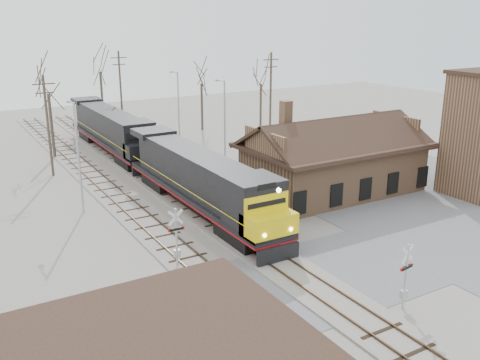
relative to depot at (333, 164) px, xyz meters
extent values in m
plane|color=gray|center=(-11.99, -12.00, -2.41)|extent=(140.00, 140.00, 0.00)
cube|color=#5B5B5F|center=(-11.99, -12.00, -2.39)|extent=(60.00, 9.00, 0.03)
cube|color=#5B5B5F|center=(6.01, -8.00, -2.39)|extent=(22.00, 26.00, 0.03)
cube|color=gray|center=(-11.99, 3.00, -2.35)|extent=(3.40, 90.00, 0.12)
cube|color=#473323|center=(-12.71, 3.00, -2.24)|extent=(0.08, 90.00, 0.14)
cube|color=#473323|center=(-11.27, 3.00, -2.24)|extent=(0.08, 90.00, 0.14)
cube|color=gray|center=(-16.49, 3.00, -2.35)|extent=(3.40, 90.00, 0.12)
cube|color=#473323|center=(-17.21, 3.00, -2.24)|extent=(0.08, 90.00, 0.14)
cube|color=#473323|center=(-15.77, 3.00, -2.24)|extent=(0.08, 90.00, 0.14)
cube|color=#8D6649|center=(0.01, 0.00, -0.41)|extent=(14.00, 8.00, 4.00)
cube|color=black|center=(0.01, 0.00, 1.69)|extent=(15.20, 9.20, 0.30)
cube|color=black|center=(0.01, -2.30, 2.69)|extent=(15.00, 4.71, 2.66)
cube|color=black|center=(0.01, 2.30, 2.69)|extent=(15.00, 4.71, 2.66)
cube|color=#8D6649|center=(-3.99, 1.50, 4.39)|extent=(0.80, 0.80, 2.20)
cube|color=black|center=(-11.99, -5.46, -1.82)|extent=(2.65, 4.25, 1.06)
cube|color=black|center=(-11.99, 8.35, -1.82)|extent=(2.65, 4.25, 1.06)
cube|color=black|center=(-11.99, 1.45, -0.97)|extent=(3.19, 21.24, 0.37)
cube|color=maroon|center=(-11.99, 1.45, -1.21)|extent=(3.21, 21.24, 0.13)
cube|color=black|center=(-11.99, 2.77, 0.67)|extent=(2.76, 15.40, 2.97)
cube|color=black|center=(-11.99, -6.41, 0.67)|extent=(3.19, 2.97, 2.97)
cube|color=yellow|center=(-11.99, -8.22, -0.23)|extent=(3.19, 1.91, 1.49)
cube|color=black|center=(-11.99, -9.27, -1.82)|extent=(2.97, 0.25, 1.06)
cylinder|color=#FFF2CC|center=(-11.99, -9.19, 2.27)|extent=(0.30, 0.10, 0.30)
cube|color=black|center=(-11.99, 16.28, -1.82)|extent=(2.65, 4.25, 1.06)
cube|color=black|center=(-11.99, 30.08, -1.82)|extent=(2.65, 4.25, 1.06)
cube|color=black|center=(-11.99, 23.18, -0.97)|extent=(3.19, 21.24, 0.37)
cube|color=maroon|center=(-11.99, 23.18, -1.21)|extent=(3.21, 21.24, 0.13)
cube|color=black|center=(-11.99, 24.51, 0.67)|extent=(2.76, 15.40, 2.97)
cube|color=black|center=(-11.99, 15.33, 0.67)|extent=(3.19, 2.97, 2.97)
cube|color=black|center=(-11.99, 13.52, -0.23)|extent=(3.19, 1.91, 1.49)
cube|color=black|center=(-11.99, 12.46, -1.82)|extent=(2.97, 0.25, 1.06)
cylinder|color=#A5A8AD|center=(-9.43, -16.90, -0.61)|extent=(0.13, 0.13, 3.60)
cube|color=silver|center=(-9.43, -16.90, 0.65)|extent=(0.94, 0.19, 0.94)
cube|color=silver|center=(-9.43, -16.90, 0.65)|extent=(0.94, 0.19, 0.94)
cube|color=black|center=(-9.43, -16.90, -0.07)|extent=(0.82, 0.27, 0.14)
cylinder|color=#B20C0C|center=(-9.83, -16.97, -0.07)|extent=(0.23, 0.11, 0.22)
cylinder|color=#B20C0C|center=(-9.03, -16.84, -0.07)|extent=(0.23, 0.11, 0.22)
cube|color=#A5A8AD|center=(-9.43, -16.90, -1.60)|extent=(0.36, 0.27, 0.45)
cylinder|color=#A5A8AD|center=(-17.43, -6.48, -0.56)|extent=(0.13, 0.13, 3.70)
cube|color=silver|center=(-17.43, -6.48, 0.74)|extent=(0.97, 0.08, 0.97)
cube|color=silver|center=(-17.43, -6.48, 0.74)|extent=(0.97, 0.08, 0.97)
cube|color=black|center=(-17.43, -6.48, 0.00)|extent=(0.84, 0.18, 0.14)
cylinder|color=#B20C0C|center=(-17.01, -6.50, 0.00)|extent=(0.22, 0.09, 0.22)
cylinder|color=#B20C0C|center=(-17.84, -6.47, 0.00)|extent=(0.22, 0.09, 0.22)
cube|color=#A5A8AD|center=(-17.43, -6.48, -1.57)|extent=(0.37, 0.28, 0.46)
cylinder|color=#A5A8AD|center=(-19.84, 5.70, 1.83)|extent=(0.18, 0.18, 8.48)
cylinder|color=#A5A8AD|center=(-19.84, 6.60, 5.97)|extent=(0.12, 1.80, 0.12)
cube|color=#A5A8AD|center=(-19.84, 7.40, 5.87)|extent=(0.25, 0.50, 0.12)
cylinder|color=#A5A8AD|center=(-3.54, 12.56, 1.80)|extent=(0.18, 0.18, 8.42)
cylinder|color=#A5A8AD|center=(-3.54, 13.46, 5.91)|extent=(0.12, 1.80, 0.12)
cube|color=#A5A8AD|center=(-3.54, 14.26, 5.81)|extent=(0.25, 0.50, 0.12)
cylinder|color=#A5A8AD|center=(-4.71, 21.13, 1.88)|extent=(0.18, 0.18, 8.58)
cylinder|color=#A5A8AD|center=(-4.71, 22.03, 6.07)|extent=(0.12, 1.80, 0.12)
cube|color=#A5A8AD|center=(-4.71, 22.83, 5.97)|extent=(0.25, 0.50, 0.12)
cylinder|color=#382D23|center=(-19.68, 16.99, 2.29)|extent=(0.24, 0.24, 9.40)
cube|color=#382D23|center=(-19.68, 16.99, 6.19)|extent=(2.00, 0.10, 0.10)
cube|color=#382D23|center=(-19.68, 16.99, 5.39)|extent=(1.60, 0.10, 0.10)
cylinder|color=#382D23|center=(-8.27, 30.23, 2.81)|extent=(0.24, 0.24, 10.44)
cube|color=#382D23|center=(-8.27, 30.23, 7.23)|extent=(2.00, 0.10, 0.10)
cube|color=#382D23|center=(-8.27, 30.23, 6.43)|extent=(1.60, 0.10, 0.10)
cylinder|color=#382D23|center=(4.43, 16.31, 2.91)|extent=(0.24, 0.24, 10.64)
cube|color=#382D23|center=(4.43, 16.31, 7.43)|extent=(2.00, 0.10, 0.10)
cube|color=#382D23|center=(4.43, 16.31, 6.63)|extent=(1.60, 0.10, 0.10)
cylinder|color=#382D23|center=(-18.05, 23.81, 0.98)|extent=(0.32, 0.32, 6.78)
cylinder|color=#382D23|center=(-8.55, 37.45, 1.27)|extent=(0.32, 0.32, 7.35)
cylinder|color=#382D23|center=(2.07, 28.86, 0.62)|extent=(0.32, 0.32, 6.06)
cylinder|color=#382D23|center=(10.17, 27.22, 0.42)|extent=(0.32, 0.32, 5.66)
camera|label=1|loc=(-29.10, -33.65, 12.09)|focal=40.00mm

